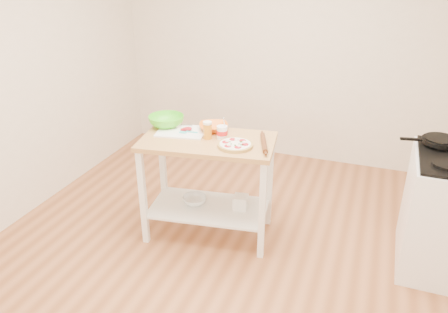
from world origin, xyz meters
TOP-DOWN VIEW (x-y plane):
  - room_shell at (0.00, 0.00)m, footprint 4.04×4.54m
  - prep_island at (-0.24, 0.37)m, footprint 1.16×0.74m
  - skillet at (1.50, 0.79)m, footprint 0.43×0.27m
  - pizza at (0.02, 0.31)m, footprint 0.28×0.28m
  - cutting_board at (-0.51, 0.45)m, footprint 0.45×0.37m
  - spatula at (-0.44, 0.42)m, footprint 0.15×0.06m
  - knife at (-0.64, 0.53)m, footprint 0.26×0.10m
  - orange_bowl at (-0.26, 0.57)m, footprint 0.33×0.33m
  - green_bowl at (-0.69, 0.52)m, footprint 0.32×0.32m
  - beer_pint at (-0.25, 0.39)m, footprint 0.07×0.07m
  - yogurt_tub at (-0.14, 0.43)m, footprint 0.09×0.09m
  - rolling_pin at (0.22, 0.41)m, footprint 0.15×0.33m
  - shelf_glass_bowl at (-0.38, 0.38)m, footprint 0.28×0.28m
  - shelf_bin at (0.03, 0.45)m, footprint 0.14×0.14m

SIDE VIEW (x-z plane):
  - shelf_glass_bowl at x=-0.38m, z-range 0.26..0.33m
  - shelf_bin at x=0.03m, z-range 0.26..0.38m
  - prep_island at x=-0.24m, z-range 0.19..1.09m
  - cutting_board at x=-0.51m, z-range 0.89..0.93m
  - spatula at x=-0.44m, z-range 0.91..0.92m
  - pizza at x=0.02m, z-range 0.89..0.94m
  - knife at x=-0.64m, z-range 0.91..0.92m
  - rolling_pin at x=0.22m, z-range 0.90..0.94m
  - orange_bowl at x=-0.26m, z-range 0.90..0.96m
  - green_bowl at x=-0.69m, z-range 0.90..1.00m
  - yogurt_tub at x=-0.14m, z-range 0.86..1.05m
  - beer_pint at x=-0.25m, z-range 0.90..1.05m
  - skillet at x=1.50m, z-range 0.96..0.99m
  - room_shell at x=0.00m, z-range -0.02..2.72m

